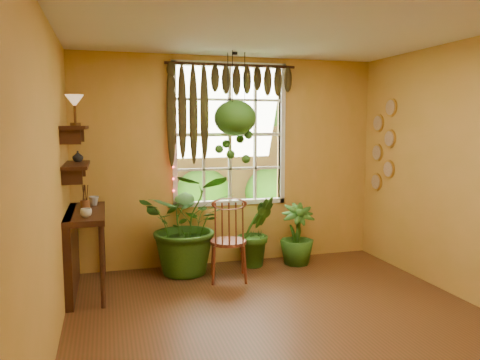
% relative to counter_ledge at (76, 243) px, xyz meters
% --- Properties ---
extents(floor, '(4.50, 4.50, 0.00)m').
position_rel_counter_ledge_xyz_m(floor, '(1.91, -1.60, -0.55)').
color(floor, brown).
rests_on(floor, ground).
extents(ceiling, '(4.50, 4.50, 0.00)m').
position_rel_counter_ledge_xyz_m(ceiling, '(1.91, -1.60, 2.15)').
color(ceiling, silver).
rests_on(ceiling, wall_back).
extents(wall_back, '(4.00, 0.00, 4.00)m').
position_rel_counter_ledge_xyz_m(wall_back, '(1.91, 0.65, 0.80)').
color(wall_back, gold).
rests_on(wall_back, floor).
extents(wall_left, '(0.00, 4.50, 4.50)m').
position_rel_counter_ledge_xyz_m(wall_left, '(-0.09, -1.60, 0.80)').
color(wall_left, gold).
rests_on(wall_left, floor).
extents(window, '(1.52, 0.10, 1.86)m').
position_rel_counter_ledge_xyz_m(window, '(1.91, 0.68, 1.15)').
color(window, white).
rests_on(window, wall_back).
extents(valance_vine, '(1.70, 0.12, 1.10)m').
position_rel_counter_ledge_xyz_m(valance_vine, '(1.82, 0.56, 1.73)').
color(valance_vine, '#3B1C10').
rests_on(valance_vine, window).
extents(string_lights, '(0.03, 0.03, 1.54)m').
position_rel_counter_ledge_xyz_m(string_lights, '(1.15, 0.59, 1.20)').
color(string_lights, '#FF2633').
rests_on(string_lights, window).
extents(wall_plates, '(0.04, 0.32, 1.10)m').
position_rel_counter_ledge_xyz_m(wall_plates, '(3.89, 0.19, 1.00)').
color(wall_plates, beige).
rests_on(wall_plates, wall_right).
extents(counter_ledge, '(0.40, 1.20, 0.90)m').
position_rel_counter_ledge_xyz_m(counter_ledge, '(0.00, 0.00, 0.00)').
color(counter_ledge, '#3B1C10').
rests_on(counter_ledge, floor).
extents(shelf_lower, '(0.25, 0.90, 0.04)m').
position_rel_counter_ledge_xyz_m(shelf_lower, '(0.03, 0.00, 0.85)').
color(shelf_lower, '#3B1C10').
rests_on(shelf_lower, wall_left).
extents(shelf_upper, '(0.25, 0.90, 0.04)m').
position_rel_counter_ledge_xyz_m(shelf_upper, '(0.03, 0.00, 1.25)').
color(shelf_upper, '#3B1C10').
rests_on(shelf_upper, wall_left).
extents(backyard, '(14.00, 10.00, 12.00)m').
position_rel_counter_ledge_xyz_m(backyard, '(2.15, 5.27, 0.73)').
color(backyard, '#225819').
rests_on(backyard, ground).
extents(windsor_chair, '(0.51, 0.53, 1.15)m').
position_rel_counter_ledge_xyz_m(windsor_chair, '(1.69, -0.07, -0.22)').
color(windsor_chair, brown).
rests_on(windsor_chair, floor).
extents(potted_plant_left, '(1.29, 1.17, 1.26)m').
position_rel_counter_ledge_xyz_m(potted_plant_left, '(1.28, 0.31, 0.08)').
color(potted_plant_left, '#204913').
rests_on(potted_plant_left, floor).
extents(potted_plant_mid, '(0.55, 0.46, 0.92)m').
position_rel_counter_ledge_xyz_m(potted_plant_mid, '(2.18, 0.37, -0.09)').
color(potted_plant_mid, '#204913').
rests_on(potted_plant_mid, floor).
extents(potted_plant_right, '(0.48, 0.48, 0.80)m').
position_rel_counter_ledge_xyz_m(potted_plant_right, '(2.72, 0.30, -0.15)').
color(potted_plant_right, '#204913').
rests_on(potted_plant_right, floor).
extents(hanging_basket, '(0.51, 0.51, 1.36)m').
position_rel_counter_ledge_xyz_m(hanging_basket, '(1.87, 0.28, 1.33)').
color(hanging_basket, black).
rests_on(hanging_basket, ceiling).
extents(cup_a, '(0.14, 0.14, 0.09)m').
position_rel_counter_ledge_xyz_m(cup_a, '(0.13, -0.37, 0.39)').
color(cup_a, silver).
rests_on(cup_a, counter_ledge).
extents(cup_b, '(0.15, 0.15, 0.11)m').
position_rel_counter_ledge_xyz_m(cup_b, '(0.19, 0.33, 0.40)').
color(cup_b, beige).
rests_on(cup_b, counter_ledge).
extents(brush_jar, '(0.10, 0.10, 0.37)m').
position_rel_counter_ledge_xyz_m(brush_jar, '(0.11, -0.04, 0.49)').
color(brush_jar, brown).
rests_on(brush_jar, counter_ledge).
extents(shelf_vase, '(0.14, 0.14, 0.12)m').
position_rel_counter_ledge_xyz_m(shelf_vase, '(0.04, 0.23, 0.93)').
color(shelf_vase, '#B2AD99').
rests_on(shelf_vase, shelf_lower).
extents(tiffany_lamp, '(0.19, 0.19, 0.32)m').
position_rel_counter_ledge_xyz_m(tiffany_lamp, '(0.05, -0.15, 1.50)').
color(tiffany_lamp, '#533217').
rests_on(tiffany_lamp, shelf_upper).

